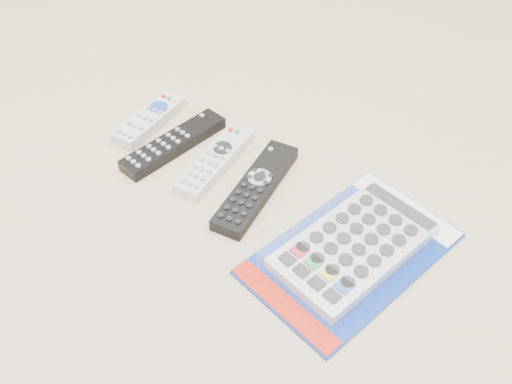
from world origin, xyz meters
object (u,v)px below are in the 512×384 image
Objects in this scene: remote_small_grey at (149,120)px; jumbo_remote_packaged at (354,245)px; remote_slim_black at (173,144)px; remote_silver_dvd at (215,160)px; remote_large_black at (256,187)px.

jumbo_remote_packaged is (0.44, -0.05, 0.01)m from remote_small_grey.
remote_slim_black is at bearing -22.03° from remote_small_grey.
remote_small_grey is at bearing -174.55° from jumbo_remote_packaged.
remote_slim_black reaches higher than remote_silver_dvd.
remote_small_grey is 0.76× the size of remote_slim_black.
remote_large_black is (0.18, -0.00, 0.00)m from remote_slim_black.
remote_large_black is (0.26, -0.03, -0.00)m from remote_small_grey.
jumbo_remote_packaged is at bearing 4.15° from remote_slim_black.
remote_small_grey is 0.17m from remote_silver_dvd.
remote_slim_black is 0.62× the size of jumbo_remote_packaged.
remote_small_grey is at bearing 164.39° from remote_large_black.
remote_slim_black is 1.09× the size of remote_silver_dvd.
remote_silver_dvd is 0.28m from jumbo_remote_packaged.
remote_large_black is at bearing 6.57° from remote_slim_black.
remote_large_black is 0.66× the size of jumbo_remote_packaged.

